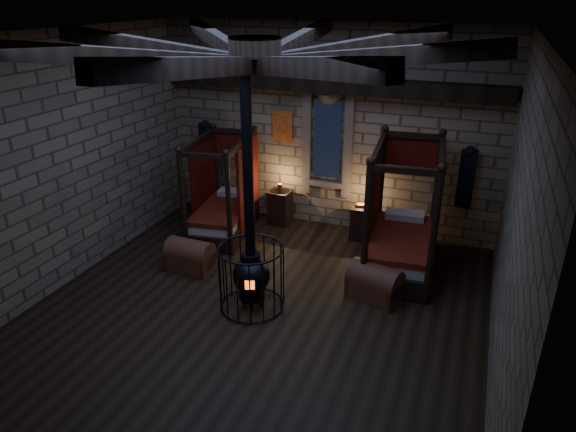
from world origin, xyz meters
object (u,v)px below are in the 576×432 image
(trunk_left, at_px, (190,256))
(trunk_right, at_px, (375,283))
(bed_right, at_px, (401,239))
(bed_left, at_px, (224,210))
(stove, at_px, (251,272))

(trunk_left, xyz_separation_m, trunk_right, (3.35, 0.29, 0.01))
(bed_right, xyz_separation_m, trunk_right, (-0.20, -1.22, -0.29))
(trunk_left, bearing_deg, bed_left, 97.97)
(trunk_left, height_order, stove, stove)
(bed_left, relative_size, trunk_right, 2.14)
(bed_right, distance_m, stove, 2.97)
(trunk_left, xyz_separation_m, stove, (1.56, -0.70, 0.37))
(trunk_left, bearing_deg, bed_right, 24.99)
(bed_right, bearing_deg, trunk_left, -162.35)
(trunk_right, bearing_deg, stove, -134.94)
(trunk_right, bearing_deg, bed_right, 96.71)
(trunk_right, distance_m, stove, 2.07)
(trunk_left, distance_m, trunk_right, 3.36)
(bed_left, distance_m, trunk_left, 1.72)
(bed_right, distance_m, trunk_right, 1.27)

